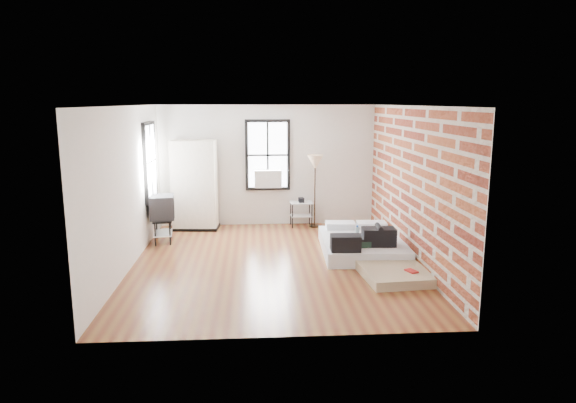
{
  "coord_description": "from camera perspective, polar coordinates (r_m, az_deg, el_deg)",
  "views": [
    {
      "loc": [
        -0.32,
        -8.91,
        2.87
      ],
      "look_at": [
        0.29,
        0.3,
        1.07
      ],
      "focal_mm": 32.0,
      "sensor_mm": 36.0,
      "label": 1
    }
  ],
  "objects": [
    {
      "name": "ground",
      "position": [
        9.37,
        -1.68,
        -6.8
      ],
      "size": [
        6.0,
        6.0,
        0.0
      ],
      "primitive_type": "plane",
      "color": "#622D19",
      "rests_on": "ground"
    },
    {
      "name": "room_shell",
      "position": [
        9.36,
        -0.41,
        4.09
      ],
      "size": [
        5.02,
        6.02,
        2.8
      ],
      "color": "silver",
      "rests_on": "ground"
    },
    {
      "name": "floor_lamp",
      "position": [
        11.73,
        3.03,
        4.01
      ],
      "size": [
        0.36,
        0.36,
        1.67
      ],
      "color": "black",
      "rests_on": "ground"
    },
    {
      "name": "wardrobe",
      "position": [
        11.79,
        -10.32,
        1.78
      ],
      "size": [
        1.07,
        0.66,
        2.02
      ],
      "rotation": [
        0.0,
        0.0,
        -0.08
      ],
      "color": "black",
      "rests_on": "ground"
    },
    {
      "name": "side_table",
      "position": [
        11.93,
        1.47,
        -0.62
      ],
      "size": [
        0.53,
        0.44,
        0.68
      ],
      "rotation": [
        0.0,
        0.0,
        0.05
      ],
      "color": "black",
      "rests_on": "ground"
    },
    {
      "name": "tv_stand",
      "position": [
        10.85,
        -13.79,
        -0.81
      ],
      "size": [
        0.55,
        0.74,
        0.98
      ],
      "rotation": [
        0.0,
        0.0,
        0.13
      ],
      "color": "black",
      "rests_on": "ground"
    },
    {
      "name": "mattress_main",
      "position": [
        10.03,
        8.23,
        -4.61
      ],
      "size": [
        1.62,
        2.14,
        0.66
      ],
      "rotation": [
        0.0,
        0.0,
        -0.05
      ],
      "color": "white",
      "rests_on": "ground"
    },
    {
      "name": "mattress_bare",
      "position": [
        9.22,
        10.45,
        -6.45
      ],
      "size": [
        1.21,
        2.06,
        0.43
      ],
      "rotation": [
        0.0,
        0.0,
        0.09
      ],
      "color": "#BFAF8A",
      "rests_on": "ground"
    }
  ]
}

